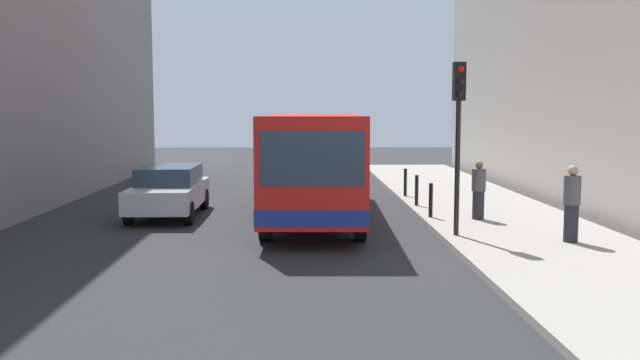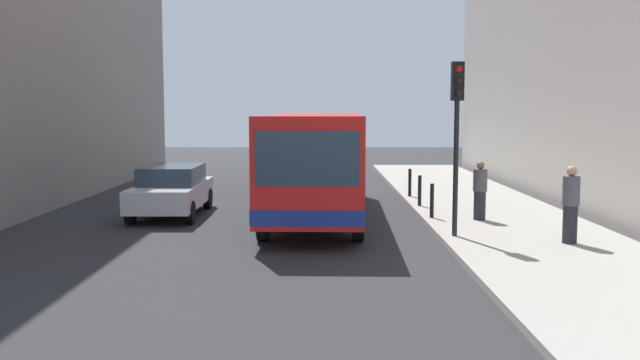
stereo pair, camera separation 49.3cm
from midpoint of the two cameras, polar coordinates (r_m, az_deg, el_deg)
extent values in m
plane|color=#2D2D30|center=(17.65, -1.83, -4.46)|extent=(80.00, 80.00, 0.00)
cube|color=#ADA89E|center=(18.42, 15.26, -4.00)|extent=(4.40, 40.00, 0.15)
cube|color=red|center=(20.42, -1.16, 1.89)|extent=(2.82, 11.07, 2.50)
cube|color=navy|center=(20.51, -1.15, -0.76)|extent=(2.84, 11.09, 0.36)
cube|color=#2D3D4C|center=(14.93, -1.63, 1.78)|extent=(2.26, 0.13, 1.20)
cube|color=#2D3D4C|center=(20.90, -1.13, 2.94)|extent=(2.79, 9.47, 1.00)
cylinder|color=black|center=(16.69, 2.44, -3.32)|extent=(0.31, 1.01, 1.00)
cylinder|color=black|center=(16.76, -5.32, -3.30)|extent=(0.31, 1.01, 1.00)
cylinder|color=black|center=(24.42, 1.71, -0.40)|extent=(0.31, 1.01, 1.00)
cylinder|color=black|center=(24.47, -3.59, -0.40)|extent=(0.31, 1.01, 1.00)
cube|color=silver|center=(20.99, -12.93, -1.19)|extent=(1.80, 4.40, 0.64)
cube|color=#2D3D4C|center=(21.07, -12.89, 0.42)|extent=(1.60, 2.47, 0.52)
cylinder|color=black|center=(19.42, -11.41, -2.67)|extent=(0.22, 0.64, 0.64)
cylinder|color=black|center=(19.77, -16.11, -2.64)|extent=(0.22, 0.64, 0.64)
cylinder|color=black|center=(22.35, -10.09, -1.54)|extent=(0.22, 0.64, 0.64)
cylinder|color=black|center=(22.66, -14.20, -1.53)|extent=(0.22, 0.64, 0.64)
cylinder|color=black|center=(16.76, 10.37, 0.93)|extent=(0.12, 0.12, 3.20)
cube|color=black|center=(16.71, 10.50, 7.95)|extent=(0.28, 0.24, 0.90)
sphere|color=red|center=(16.60, 10.61, 8.93)|extent=(0.16, 0.16, 0.16)
sphere|color=black|center=(16.59, 10.59, 7.97)|extent=(0.16, 0.16, 0.16)
sphere|color=black|center=(16.58, 10.57, 7.00)|extent=(0.16, 0.16, 0.16)
cylinder|color=black|center=(19.56, 8.35, -1.65)|extent=(0.11, 0.11, 0.95)
cylinder|color=black|center=(21.90, 7.29, -0.84)|extent=(0.11, 0.11, 0.95)
cylinder|color=black|center=(24.24, 6.43, -0.19)|extent=(0.11, 0.11, 0.95)
cylinder|color=#26262D|center=(16.69, 19.08, -3.37)|extent=(0.32, 0.32, 0.86)
cylinder|color=#4C4C51|center=(16.59, 19.17, -0.79)|extent=(0.38, 0.38, 0.66)
sphere|color=tan|center=(16.55, 19.22, 0.75)|extent=(0.24, 0.24, 0.24)
cylinder|color=#26262D|center=(19.47, 12.14, -2.01)|extent=(0.32, 0.32, 0.78)
cylinder|color=#4C4C51|center=(19.39, 12.18, 0.01)|extent=(0.38, 0.38, 0.60)
sphere|color=#8C6647|center=(19.36, 12.20, 1.21)|extent=(0.21, 0.21, 0.21)
camera|label=1|loc=(0.25, -90.76, -0.08)|focal=39.05mm
camera|label=2|loc=(0.25, 89.24, 0.08)|focal=39.05mm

